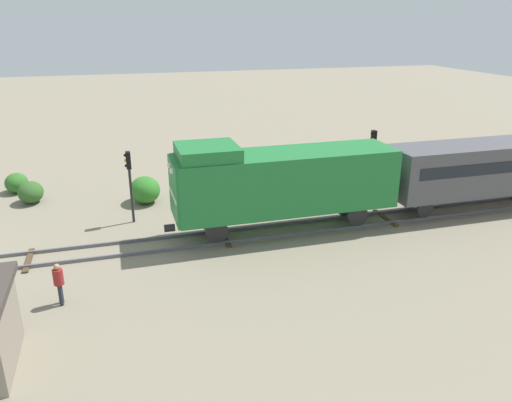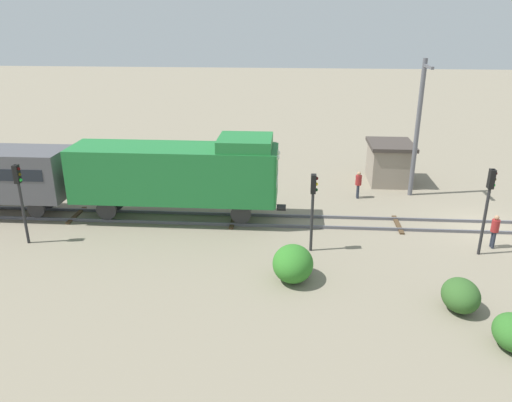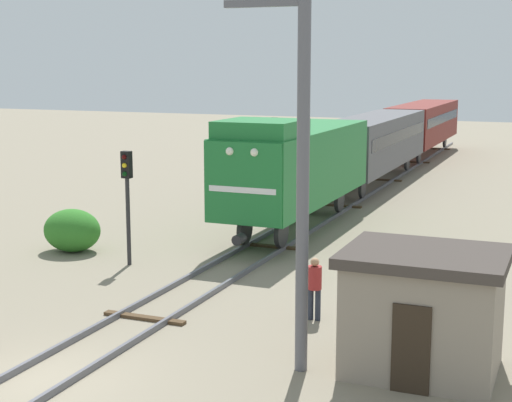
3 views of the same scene
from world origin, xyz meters
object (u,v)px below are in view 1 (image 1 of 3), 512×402
Objects in this scene: locomotive at (282,180)px; worker_by_signal at (59,281)px; traffic_signal_mid at (129,174)px; traffic_signal_far at (372,151)px; passenger_car_leading at (504,164)px.

worker_by_signal is (4.20, -10.27, -1.78)m from locomotive.
worker_by_signal is (7.60, -3.11, -1.71)m from traffic_signal_mid.
traffic_signal_far is 19.00m from worker_by_signal.
traffic_signal_far reaches higher than passenger_car_leading.
worker_by_signal is (4.20, -23.60, -1.53)m from passenger_car_leading.
passenger_car_leading reaches higher than worker_by_signal.
passenger_car_leading is 3.44× the size of traffic_signal_far.
locomotive is at bearing -75.44° from worker_by_signal.
passenger_car_leading is 3.62× the size of traffic_signal_mid.
locomotive is at bearing 64.60° from traffic_signal_mid.
locomotive reaches higher than worker_by_signal.
traffic_signal_mid is 0.95× the size of traffic_signal_far.
traffic_signal_far reaches higher than traffic_signal_mid.
locomotive reaches higher than traffic_signal_far.
traffic_signal_far is (-3.60, -6.38, 0.31)m from passenger_car_leading.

